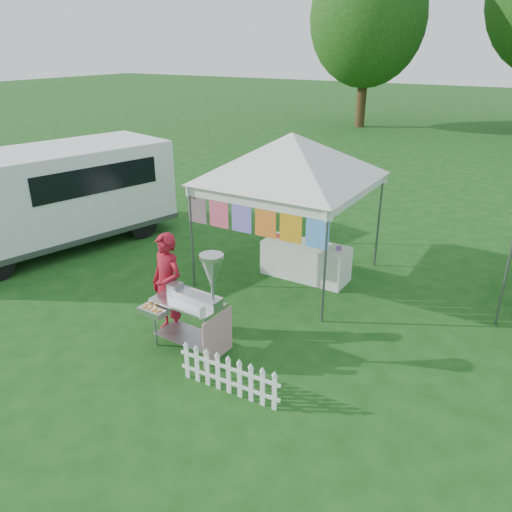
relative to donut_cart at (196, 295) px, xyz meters
The scene contains 8 objects.
ground 1.05m from the donut_cart, 126.74° to the right, with size 120.00×120.00×0.00m, color #154213.
canopy_main 3.85m from the donut_cart, 92.30° to the left, with size 4.24×4.24×3.45m.
tree_left 25.06m from the donut_cart, 104.44° to the left, with size 6.40×6.40×9.53m.
donut_cart is the anchor object (origin of this frame).
vendor 0.84m from the donut_cart, 162.13° to the left, with size 0.65×0.43×1.79m, color maroon.
cargo_van 6.06m from the donut_cart, 160.16° to the left, with size 3.53×5.99×2.33m.
picket_fence 1.36m from the donut_cart, 30.84° to the right, with size 1.62×0.07×0.56m.
display_table 3.50m from the donut_cart, 86.49° to the left, with size 1.80×0.70×0.74m, color white.
Camera 1 is at (4.40, -5.11, 4.56)m, focal length 35.00 mm.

